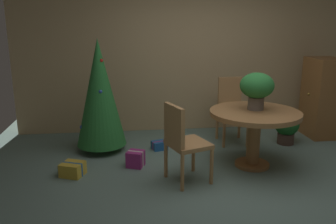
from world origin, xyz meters
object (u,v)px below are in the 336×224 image
object	(u,v)px
round_dining_table	(255,122)
potted_plant	(287,126)
wooden_chair_left	(183,139)
holiday_tree	(100,93)
wooden_chair_far	(231,107)
gift_box_gold	(73,169)
flower_vase	(257,87)
gift_box_blue	(159,145)
gift_box_purple	(136,159)
wooden_cabinet	(322,98)

from	to	relation	value
round_dining_table	potted_plant	size ratio (longest dim) A/B	2.27
wooden_chair_left	holiday_tree	distance (m)	1.58
wooden_chair_far	gift_box_gold	distance (m)	2.56
holiday_tree	round_dining_table	bearing A→B (deg)	-22.33
flower_vase	potted_plant	size ratio (longest dim) A/B	0.94
wooden_chair_left	holiday_tree	world-z (taller)	holiday_tree
gift_box_blue	gift_box_gold	size ratio (longest dim) A/B	0.76
round_dining_table	wooden_chair_far	size ratio (longest dim) A/B	1.15
round_dining_table	gift_box_gold	xyz separation A→B (m)	(-2.29, -0.03, -0.51)
round_dining_table	gift_box_purple	xyz separation A→B (m)	(-1.52, 0.16, -0.49)
gift_box_purple	potted_plant	world-z (taller)	potted_plant
flower_vase	holiday_tree	world-z (taller)	holiday_tree
wooden_chair_left	gift_box_blue	size ratio (longest dim) A/B	3.76
gift_box_gold	potted_plant	world-z (taller)	potted_plant
flower_vase	wooden_chair_left	world-z (taller)	flower_vase
wooden_chair_far	potted_plant	xyz separation A→B (m)	(0.81, -0.24, -0.26)
potted_plant	wooden_chair_left	bearing A→B (deg)	-147.90
holiday_tree	wooden_cabinet	size ratio (longest dim) A/B	1.27
wooden_chair_far	wooden_chair_left	world-z (taller)	wooden_chair_far
gift_box_blue	wooden_cabinet	bearing A→B (deg)	7.25
holiday_tree	gift_box_gold	size ratio (longest dim) A/B	4.94
wooden_chair_left	gift_box_purple	xyz separation A→B (m)	(-0.53, 0.52, -0.42)
gift_box_purple	flower_vase	bearing A→B (deg)	-3.02
flower_vase	gift_box_purple	world-z (taller)	flower_vase
wooden_chair_far	wooden_chair_left	distance (m)	1.69
round_dining_table	gift_box_blue	world-z (taller)	round_dining_table
wooden_chair_far	wooden_cabinet	distance (m)	1.55
gift_box_blue	potted_plant	xyz separation A→B (m)	(1.96, 0.01, 0.22)
potted_plant	wooden_cabinet	bearing A→B (deg)	24.18
wooden_cabinet	potted_plant	xyz separation A→B (m)	(-0.73, -0.33, -0.36)
wooden_chair_left	wooden_cabinet	world-z (taller)	wooden_cabinet
potted_plant	wooden_chair_far	bearing A→B (deg)	163.45
gift_box_purple	potted_plant	size ratio (longest dim) A/B	0.52
gift_box_gold	gift_box_blue	bearing A→B (deg)	34.34
wooden_cabinet	wooden_chair_left	bearing A→B (deg)	-150.06
gift_box_blue	gift_box_purple	bearing A→B (deg)	-121.81
wooden_chair_left	wooden_cabinet	size ratio (longest dim) A/B	0.74
gift_box_blue	wooden_chair_far	bearing A→B (deg)	12.56
holiday_tree	gift_box_purple	bearing A→B (deg)	-54.61
wooden_cabinet	potted_plant	distance (m)	0.88
flower_vase	gift_box_blue	world-z (taller)	flower_vase
gift_box_purple	gift_box_blue	bearing A→B (deg)	58.19
gift_box_blue	gift_box_gold	world-z (taller)	gift_box_gold
gift_box_gold	wooden_chair_left	bearing A→B (deg)	-14.18
flower_vase	round_dining_table	bearing A→B (deg)	-111.34
wooden_chair_far	gift_box_purple	bearing A→B (deg)	-150.71
flower_vase	wooden_chair_far	xyz separation A→B (m)	(-0.03, 0.93, -0.49)
round_dining_table	holiday_tree	bearing A→B (deg)	157.67
wooden_chair_far	wooden_cabinet	size ratio (longest dim) A/B	0.78
wooden_chair_left	gift_box_blue	distance (m)	1.22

